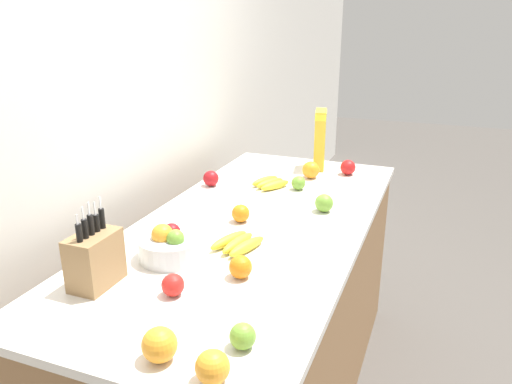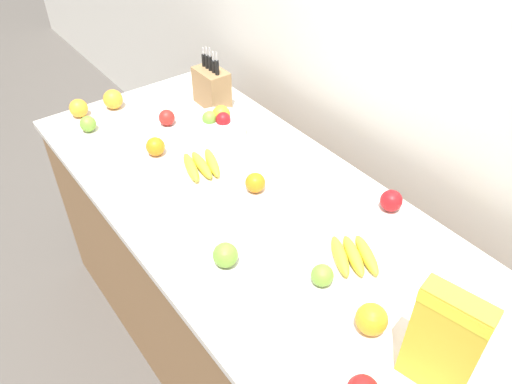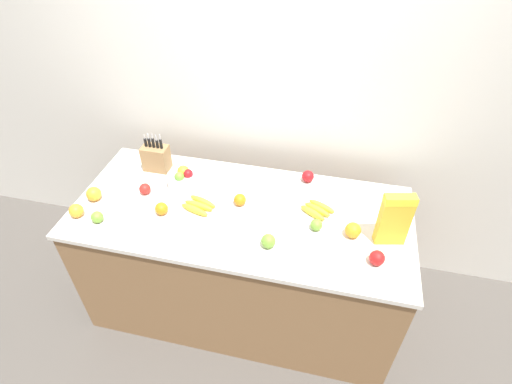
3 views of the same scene
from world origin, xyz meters
The scene contains 19 objects.
ground_plane centered at (0.00, 0.00, 0.00)m, with size 14.00×14.00×0.00m, color #514C47.
wall_back centered at (0.00, 0.66, 1.30)m, with size 9.00×0.06×2.60m.
counter centered at (0.00, 0.00, 0.46)m, with size 2.00×0.89×0.92m.
knife_block centered at (-0.65, 0.28, 1.01)m, with size 0.17×0.11×0.28m.
cereal_box centered at (0.84, -0.06, 1.09)m, with size 0.17×0.09×0.32m.
fruit_bowl centered at (-0.40, 0.15, 0.97)m, with size 0.22×0.22×0.13m.
banana_bunch_left centered at (-0.25, -0.04, 0.94)m, with size 0.21×0.18×0.04m.
banana_bunch_right centered at (0.44, 0.09, 0.94)m, with size 0.22×0.19×0.04m.
apple_rightmost centered at (0.21, -0.24, 0.96)m, with size 0.08×0.08×0.08m, color #6B9E33.
apple_rear centered at (0.35, 0.37, 0.96)m, with size 0.08×0.08×0.08m, color #A31419.
apple_front centered at (-0.77, -0.27, 0.95)m, with size 0.07×0.07×0.07m, color #6B9E33.
apple_leftmost centered at (0.78, -0.23, 0.96)m, with size 0.08×0.08×0.08m, color red.
apple_middle centered at (0.45, -0.05, 0.95)m, with size 0.07×0.07×0.07m, color #6B9E33.
apple_by_knife_block centered at (-0.62, 0.02, 0.96)m, with size 0.07×0.07×0.07m, color red.
orange_by_cereal centered at (-0.44, -0.13, 0.96)m, with size 0.08×0.08×0.08m, color orange.
orange_front_left centered at (-0.92, -0.26, 0.96)m, with size 0.08×0.08×0.08m, color orange.
orange_mid_left centered at (0.65, -0.06, 0.96)m, with size 0.09×0.09×0.09m, color orange.
orange_mid_right centered at (-0.02, 0.05, 0.96)m, with size 0.07×0.07×0.07m, color orange.
orange_back_center centered at (-0.89, -0.10, 0.96)m, with size 0.09×0.09×0.09m, color orange.
Camera 3 is at (0.48, -1.67, 2.53)m, focal length 28.00 mm.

